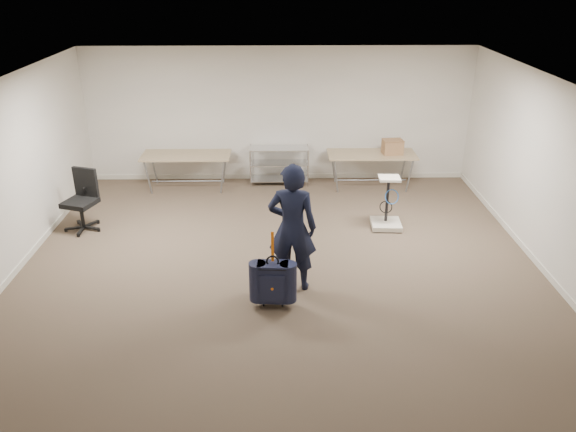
{
  "coord_description": "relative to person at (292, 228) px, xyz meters",
  "views": [
    {
      "loc": [
        -0.01,
        -7.02,
        4.29
      ],
      "look_at": [
        0.12,
        0.3,
        0.99
      ],
      "focal_mm": 35.0,
      "sensor_mm": 36.0,
      "label": 1
    }
  ],
  "objects": [
    {
      "name": "ground",
      "position": [
        -0.17,
        -0.0,
        -0.94
      ],
      "size": [
        9.0,
        9.0,
        0.0
      ],
      "primitive_type": "plane",
      "color": "#45372A",
      "rests_on": "ground"
    },
    {
      "name": "room_shell",
      "position": [
        -0.17,
        1.38,
        -0.89
      ],
      "size": [
        8.0,
        9.0,
        9.0
      ],
      "color": "silver",
      "rests_on": "ground"
    },
    {
      "name": "folding_table_left",
      "position": [
        -2.07,
        3.95,
        -0.26
      ],
      "size": [
        1.8,
        0.75,
        0.73
      ],
      "color": "#937E5A",
      "rests_on": "ground"
    },
    {
      "name": "folding_table_right",
      "position": [
        1.73,
        3.95,
        -0.26
      ],
      "size": [
        1.8,
        0.75,
        0.73
      ],
      "color": "#937E5A",
      "rests_on": "ground"
    },
    {
      "name": "wire_shelf",
      "position": [
        -0.17,
        4.2,
        -0.5
      ],
      "size": [
        1.22,
        0.47,
        0.8
      ],
      "color": "silver",
      "rests_on": "ground"
    },
    {
      "name": "person",
      "position": [
        0.0,
        0.0,
        0.0
      ],
      "size": [
        0.74,
        0.54,
        1.88
      ],
      "primitive_type": "imported",
      "rotation": [
        0.0,
        0.0,
        3.0
      ],
      "color": "black",
      "rests_on": "ground"
    },
    {
      "name": "suitcase",
      "position": [
        -0.27,
        -0.53,
        -0.56
      ],
      "size": [
        0.42,
        0.26,
        1.12
      ],
      "color": "#161B31",
      "rests_on": "ground"
    },
    {
      "name": "office_chair",
      "position": [
        -3.62,
        2.01,
        -0.62
      ],
      "size": [
        0.65,
        0.65,
        1.07
      ],
      "color": "black",
      "rests_on": "ground"
    },
    {
      "name": "equipment_cart",
      "position": [
        1.72,
        1.96,
        -0.69
      ],
      "size": [
        0.54,
        0.54,
        0.95
      ],
      "color": "beige",
      "rests_on": "ground"
    },
    {
      "name": "cardboard_box",
      "position": [
        2.14,
        3.92,
        -0.06
      ],
      "size": [
        0.42,
        0.33,
        0.3
      ],
      "primitive_type": "cube",
      "rotation": [
        0.0,
        0.0,
        0.1
      ],
      "color": "brown",
      "rests_on": "folding_table_right"
    }
  ]
}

